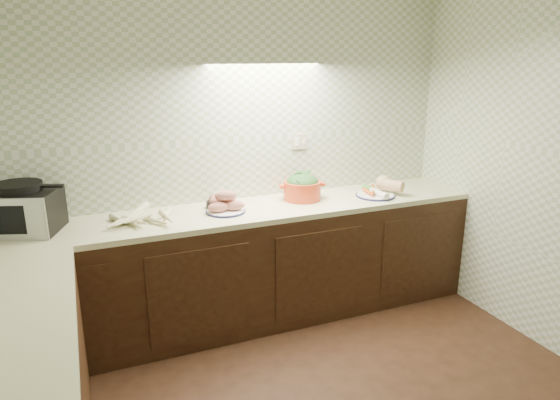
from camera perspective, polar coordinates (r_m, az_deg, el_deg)
name	(u,v)px	position (r m, az deg, el deg)	size (l,w,h in m)	color
room	(359,144)	(2.17, 9.01, 6.33)	(3.60, 3.60, 2.60)	black
counter	(182,339)	(2.98, -11.11, -15.31)	(3.60, 3.60, 0.90)	black
toaster_oven	(21,209)	(3.57, -27.53, -0.95)	(0.54, 0.48, 0.32)	black
parsnip_pile	(140,217)	(3.49, -15.66, -1.94)	(0.50, 0.45, 0.08)	beige
sweet_potato_plate	(225,204)	(3.61, -6.31, -0.46)	(0.29, 0.29, 0.17)	#151643
onion_bowl	(215,203)	(3.72, -7.43, -0.32)	(0.14, 0.14, 0.10)	black
dutch_oven	(302,187)	(3.89, 2.56, 1.48)	(0.36, 0.33, 0.20)	red
veg_plate	(380,188)	(4.12, 11.32, 1.37)	(0.40, 0.40, 0.14)	#151643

